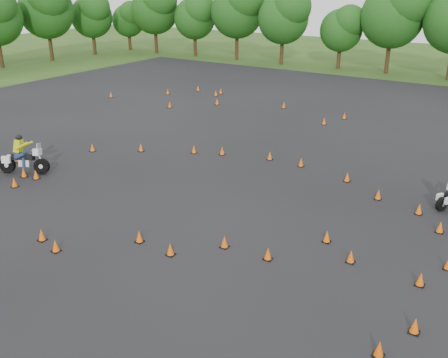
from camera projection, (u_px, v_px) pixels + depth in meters
ground at (167, 241)px, 19.05m from camera, size 140.00×140.00×0.00m
asphalt_pad at (247, 189)px, 23.72m from camera, size 62.00×62.00×0.00m
treeline at (443, 36)px, 43.12m from camera, size 87.37×32.32×10.87m
traffic_cones at (241, 187)px, 23.35m from camera, size 36.70×33.16×0.45m
rider_yellow at (22, 155)px, 25.22m from camera, size 2.68×1.91×2.01m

